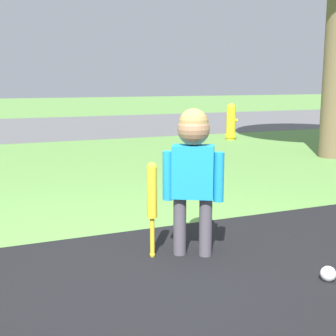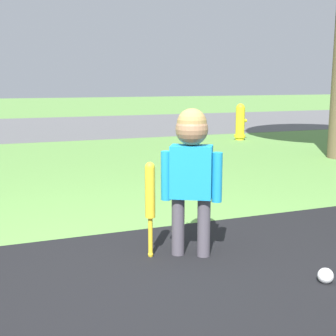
# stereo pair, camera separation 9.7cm
# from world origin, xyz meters

# --- Properties ---
(ground_plane) EXTENTS (60.00, 60.00, 0.00)m
(ground_plane) POSITION_xyz_m (0.00, 0.00, 0.00)
(ground_plane) COLOR #5B8C42
(street_strip) EXTENTS (40.00, 6.00, 0.01)m
(street_strip) POSITION_xyz_m (0.00, 9.53, 0.00)
(street_strip) COLOR #59595B
(street_strip) RESTS_ON ground
(child) EXTENTS (0.34, 0.25, 0.94)m
(child) POSITION_xyz_m (0.57, 0.38, 0.61)
(child) COLOR #4C4751
(child) RESTS_ON ground
(baseball_bat) EXTENTS (0.06, 0.06, 0.61)m
(baseball_bat) POSITION_xyz_m (0.32, 0.45, 0.40)
(baseball_bat) COLOR yellow
(baseball_bat) RESTS_ON ground
(sports_ball) EXTENTS (0.09, 0.09, 0.09)m
(sports_ball) POSITION_xyz_m (1.09, -0.27, 0.04)
(sports_ball) COLOR white
(sports_ball) RESTS_ON ground
(fire_hydrant) EXTENTS (0.24, 0.21, 0.69)m
(fire_hydrant) POSITION_xyz_m (3.89, 5.55, 0.34)
(fire_hydrant) COLOR yellow
(fire_hydrant) RESTS_ON ground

